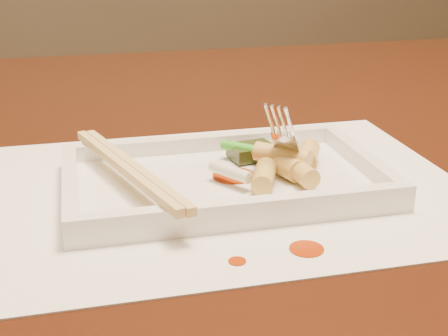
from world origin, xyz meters
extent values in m
cube|color=black|center=(0.00, 0.00, 0.73)|extent=(1.40, 0.90, 0.04)
cylinder|color=black|center=(0.62, 0.37, 0.35)|extent=(0.07, 0.07, 0.71)
cube|color=white|center=(0.06, -0.16, 0.75)|extent=(0.40, 0.30, 0.00)
cylinder|color=#9E2C04|center=(0.09, -0.27, 0.75)|extent=(0.02, 0.02, 0.00)
cylinder|color=#9E2C04|center=(0.04, -0.28, 0.75)|extent=(0.01, 0.01, 0.00)
cube|color=white|center=(0.06, -0.16, 0.76)|extent=(0.26, 0.16, 0.01)
cube|color=white|center=(0.06, -0.08, 0.77)|extent=(0.26, 0.01, 0.01)
cube|color=white|center=(0.06, -0.23, 0.77)|extent=(0.26, 0.01, 0.01)
cube|color=white|center=(-0.07, -0.16, 0.77)|extent=(0.01, 0.14, 0.01)
cube|color=white|center=(0.18, -0.16, 0.77)|extent=(0.01, 0.14, 0.01)
cube|color=black|center=(0.09, -0.12, 0.77)|extent=(0.04, 0.03, 0.01)
cylinder|color=#EAEACC|center=(0.06, -0.17, 0.77)|extent=(0.03, 0.04, 0.01)
cylinder|color=#2B9B19|center=(0.10, -0.14, 0.77)|extent=(0.07, 0.06, 0.01)
cube|color=#DAB86D|center=(-0.02, -0.16, 0.78)|extent=(0.07, 0.19, 0.01)
cube|color=#DAB86D|center=(-0.02, -0.16, 0.78)|extent=(0.07, 0.19, 0.01)
cylinder|color=#9E2C04|center=(0.07, -0.15, 0.76)|extent=(0.04, 0.04, 0.00)
cylinder|color=#E6CF6B|center=(0.08, -0.18, 0.77)|extent=(0.03, 0.05, 0.02)
cylinder|color=#E6CF6B|center=(0.11, -0.16, 0.77)|extent=(0.03, 0.05, 0.02)
cylinder|color=#E6CF6B|center=(0.11, -0.16, 0.78)|extent=(0.05, 0.05, 0.02)
cylinder|color=#E6CF6B|center=(0.14, -0.15, 0.77)|extent=(0.03, 0.04, 0.02)
cylinder|color=#E6CF6B|center=(0.12, -0.17, 0.77)|extent=(0.02, 0.05, 0.02)
camera|label=1|loc=(-0.05, -0.62, 0.96)|focal=50.00mm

